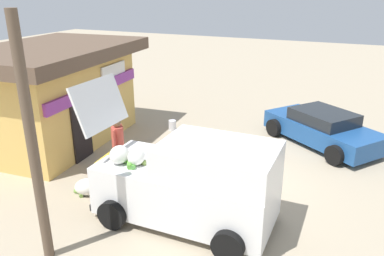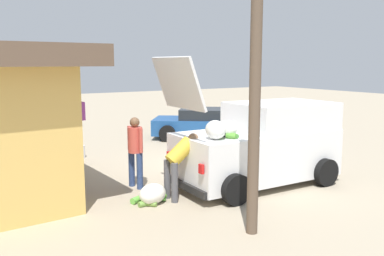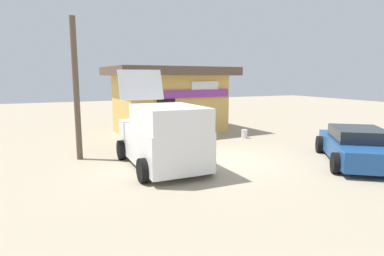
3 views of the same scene
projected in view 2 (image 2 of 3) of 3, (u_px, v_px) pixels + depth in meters
ground_plane at (210, 164)px, 12.44m from camera, size 60.00×60.00×0.00m
delivery_van at (262, 144)px, 10.35m from camera, size 2.21×4.45×3.12m
parked_sedan at (205, 124)px, 16.67m from camera, size 3.82×4.29×1.19m
vendor_standing at (135, 147)px, 9.99m from camera, size 0.56×0.40×1.72m
customer_bending at (180, 159)px, 9.19m from camera, size 0.57×0.80×1.45m
unloaded_banana_pile at (152, 195)px, 8.96m from camera, size 0.75×0.92×0.43m
paint_bucket at (81, 152)px, 13.27m from camera, size 0.28×0.28×0.40m
utility_pole at (255, 97)px, 7.07m from camera, size 0.20×0.20×4.84m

